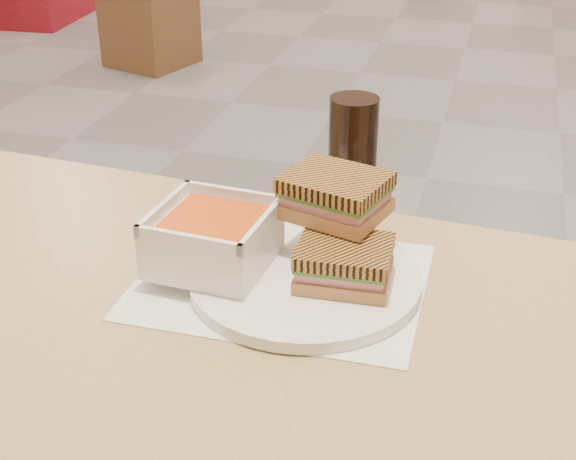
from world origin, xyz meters
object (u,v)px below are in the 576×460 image
(panini_lower, at_px, (344,263))
(bg_chair_0r, at_px, (150,24))
(main_table, at_px, (232,418))
(cola_glass, at_px, (353,148))
(soup_bowl, at_px, (213,240))
(plate, at_px, (305,279))

(panini_lower, distance_m, bg_chair_0r, 3.59)
(main_table, xyz_separation_m, cola_glass, (0.06, 0.38, 0.19))
(cola_glass, bearing_deg, soup_bowl, -113.78)
(plate, distance_m, bg_chair_0r, 3.57)
(plate, height_order, cola_glass, cola_glass)
(cola_glass, xyz_separation_m, bg_chair_0r, (-1.66, 2.85, -0.61))
(plate, xyz_separation_m, panini_lower, (0.05, -0.00, 0.03))
(plate, xyz_separation_m, bg_chair_0r, (-1.65, 3.11, -0.54))
(plate, relative_size, soup_bowl, 1.93)
(soup_bowl, relative_size, cola_glass, 0.96)
(main_table, height_order, soup_bowl, soup_bowl)
(panini_lower, xyz_separation_m, bg_chair_0r, (-1.70, 3.11, -0.57))
(soup_bowl, height_order, cola_glass, cola_glass)
(plate, bearing_deg, main_table, -113.81)
(cola_glass, bearing_deg, main_table, -98.52)
(main_table, bearing_deg, panini_lower, 49.54)
(soup_bowl, relative_size, panini_lower, 1.30)
(main_table, height_order, plate, plate)
(plate, relative_size, panini_lower, 2.50)
(bg_chair_0r, bearing_deg, cola_glass, -59.87)
(main_table, relative_size, cola_glass, 8.35)
(panini_lower, bearing_deg, cola_glass, 99.62)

